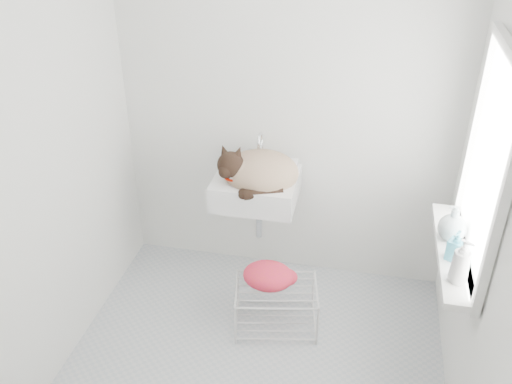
% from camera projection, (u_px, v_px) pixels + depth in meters
% --- Properties ---
extents(floor, '(2.20, 2.00, 0.02)m').
position_uv_depth(floor, '(254.00, 363.00, 3.31)').
color(floor, '#9CA4AB').
rests_on(floor, ground).
extents(back_wall, '(2.20, 0.02, 2.50)m').
position_uv_depth(back_wall, '(287.00, 104.00, 3.52)').
color(back_wall, silver).
rests_on(back_wall, ground).
extents(right_wall, '(0.02, 2.00, 2.50)m').
position_uv_depth(right_wall, '(495.00, 205.00, 2.48)').
color(right_wall, silver).
rests_on(right_wall, ground).
extents(left_wall, '(0.02, 2.00, 2.50)m').
position_uv_depth(left_wall, '(46.00, 158.00, 2.87)').
color(left_wall, silver).
rests_on(left_wall, ground).
extents(window_glass, '(0.01, 0.80, 1.00)m').
position_uv_depth(window_glass, '(490.00, 164.00, 2.60)').
color(window_glass, white).
rests_on(window_glass, right_wall).
extents(window_frame, '(0.04, 0.90, 1.10)m').
position_uv_depth(window_frame, '(486.00, 164.00, 2.60)').
color(window_frame, white).
rests_on(window_frame, right_wall).
extents(windowsill, '(0.16, 0.88, 0.04)m').
position_uv_depth(windowsill, '(453.00, 252.00, 2.87)').
color(windowsill, white).
rests_on(windowsill, right_wall).
extents(sink, '(0.52, 0.46, 0.21)m').
position_uv_depth(sink, '(256.00, 176.00, 3.53)').
color(sink, white).
rests_on(sink, back_wall).
extents(faucet, '(0.19, 0.13, 0.19)m').
position_uv_depth(faucet, '(262.00, 144.00, 3.61)').
color(faucet, silver).
rests_on(faucet, sink).
extents(cat, '(0.51, 0.43, 0.31)m').
position_uv_depth(cat, '(257.00, 172.00, 3.49)').
color(cat, '#9F876E').
rests_on(cat, sink).
extents(wire_rack, '(0.56, 0.44, 0.30)m').
position_uv_depth(wire_rack, '(276.00, 306.00, 3.51)').
color(wire_rack, silver).
rests_on(wire_rack, floor).
extents(towel, '(0.33, 0.24, 0.13)m').
position_uv_depth(towel, '(268.00, 280.00, 3.46)').
color(towel, '#DB470F').
rests_on(towel, wire_rack).
extents(bottle_a, '(0.11, 0.11, 0.20)m').
position_uv_depth(bottle_a, '(456.00, 281.00, 2.64)').
color(bottle_a, silver).
rests_on(bottle_a, windowsill).
extents(bottle_b, '(0.10, 0.10, 0.16)m').
position_uv_depth(bottle_b, '(453.00, 259.00, 2.79)').
color(bottle_b, teal).
rests_on(bottle_b, windowsill).
extents(bottle_c, '(0.15, 0.15, 0.19)m').
position_uv_depth(bottle_c, '(450.00, 238.00, 2.95)').
color(bottle_c, '#B2C1C5').
rests_on(bottle_c, windowsill).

